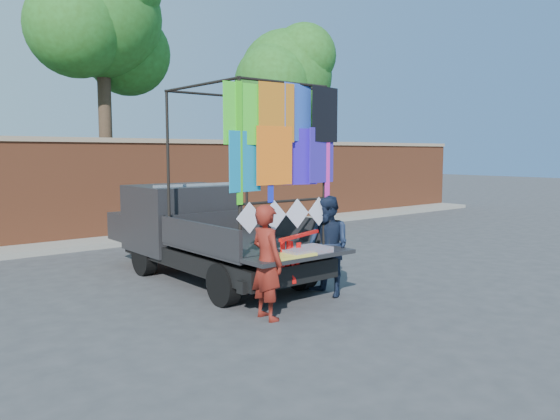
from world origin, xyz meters
TOP-DOWN VIEW (x-y plane):
  - ground at (0.00, 0.00)m, footprint 90.00×90.00m
  - brick_wall at (0.00, 7.00)m, footprint 30.00×0.45m
  - curb at (0.00, 6.30)m, footprint 30.00×1.20m
  - tree_mid at (1.02, 8.12)m, footprint 4.20×3.30m
  - tree_right at (7.52, 8.12)m, footprint 4.20×3.30m
  - pickup_truck at (0.15, 1.98)m, footprint 2.05×5.16m
  - woman at (-0.50, -0.95)m, footprint 0.40×0.58m
  - man at (0.97, -0.60)m, footprint 0.61×0.77m
  - streamer_bundle at (0.12, -0.79)m, footprint 1.02×0.39m

SIDE VIEW (x-z plane):
  - ground at x=0.00m, z-range 0.00..0.00m
  - curb at x=0.00m, z-range 0.00..0.12m
  - woman at x=-0.50m, z-range 0.00..1.55m
  - man at x=0.97m, z-range 0.00..1.57m
  - pickup_truck at x=0.15m, z-range -0.80..2.44m
  - streamer_bundle at x=0.12m, z-range 0.47..1.19m
  - brick_wall at x=0.00m, z-range 0.02..2.63m
  - tree_right at x=7.52m, z-range 1.44..8.06m
  - tree_mid at x=1.02m, z-range 1.83..9.56m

